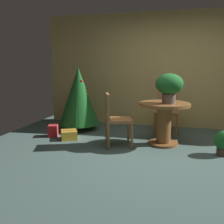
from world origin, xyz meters
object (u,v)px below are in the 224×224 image
wooden_chair_left_near (114,117)px  wooden_chair_far (167,109)px  flower_vase (169,85)px  round_dining_table (164,117)px  gift_box_gold (69,135)px  potted_plant (224,142)px  gift_box_red (53,131)px  holiday_tree (79,96)px

wooden_chair_left_near → wooden_chair_far: 1.40m
flower_vase → round_dining_table: bearing=137.9°
gift_box_gold → potted_plant: size_ratio=1.02×
round_dining_table → potted_plant: (0.97, -0.35, -0.28)m
gift_box_red → potted_plant: 3.18m
flower_vase → wooden_chair_left_near: flower_vase is taller
flower_vase → gift_box_gold: (-1.87, -0.06, -0.99)m
round_dining_table → potted_plant: 1.07m
holiday_tree → wooden_chair_left_near: bearing=-42.0°
flower_vase → potted_plant: 1.27m
wooden_chair_left_near → gift_box_gold: bearing=169.1°
wooden_chair_far → potted_plant: wooden_chair_far is taller
flower_vase → gift_box_red: size_ratio=1.85×
holiday_tree → gift_box_gold: 1.01m
holiday_tree → potted_plant: bearing=-19.1°
round_dining_table → gift_box_red: size_ratio=3.22×
holiday_tree → gift_box_red: bearing=-115.5°
round_dining_table → gift_box_red: (-2.20, -0.01, -0.38)m
flower_vase → potted_plant: bearing=-17.8°
round_dining_table → holiday_tree: 2.01m
round_dining_table → holiday_tree: size_ratio=0.66×
holiday_tree → gift_box_red: 0.96m
gift_box_red → gift_box_gold: (0.40, -0.11, -0.03)m
wooden_chair_far → gift_box_gold: 2.07m
flower_vase → wooden_chair_far: (-0.07, 0.88, -0.55)m
wooden_chair_left_near → holiday_tree: 1.42m
potted_plant → wooden_chair_left_near: bearing=178.5°
holiday_tree → gift_box_gold: size_ratio=3.33×
flower_vase → holiday_tree: bearing=160.3°
wooden_chair_left_near → gift_box_red: 1.45m
gift_box_red → gift_box_gold: bearing=-15.2°
gift_box_red → potted_plant: potted_plant is taller
wooden_chair_left_near → gift_box_red: size_ratio=3.35×
holiday_tree → gift_box_red: size_ratio=4.89×
wooden_chair_far → gift_box_gold: (-1.80, -0.93, -0.44)m
wooden_chair_left_near → gift_box_red: (-1.35, 0.29, -0.41)m
round_dining_table → wooden_chair_left_near: 0.90m
gift_box_red → gift_box_gold: size_ratio=0.68×
round_dining_table → gift_box_red: round_dining_table is taller
flower_vase → gift_box_gold: flower_vase is taller
gift_box_gold → wooden_chair_left_near: bearing=-10.9°
gift_box_red → potted_plant: bearing=-6.1°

